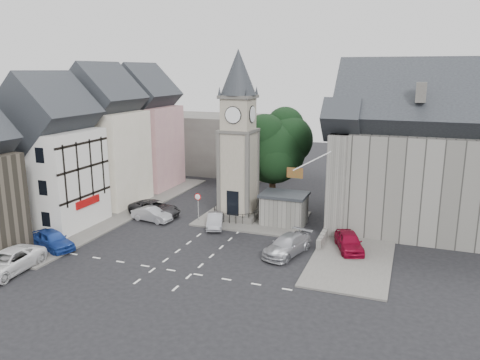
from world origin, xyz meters
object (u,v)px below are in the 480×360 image
at_px(stone_shelter, 284,209).
at_px(car_east_red, 349,242).
at_px(car_west_blue, 53,240).
at_px(clock_tower, 238,137).
at_px(pedestrian, 349,224).

xyz_separation_m(stone_shelter, car_east_red, (6.70, -4.50, -0.78)).
height_order(stone_shelter, car_west_blue, stone_shelter).
bearing_deg(clock_tower, stone_shelter, -5.84).
bearing_deg(pedestrian, car_east_red, 78.71).
xyz_separation_m(car_west_blue, car_east_red, (22.83, 8.14, -0.02)).
distance_m(stone_shelter, car_east_red, 8.11).
xyz_separation_m(clock_tower, car_east_red, (11.50, -4.99, -7.35)).
bearing_deg(pedestrian, stone_shelter, -19.74).
relative_size(stone_shelter, car_west_blue, 0.92).
bearing_deg(pedestrian, clock_tower, -22.28).
height_order(car_west_blue, car_east_red, car_west_blue).
xyz_separation_m(clock_tower, stone_shelter, (4.80, -0.49, -6.57)).
distance_m(car_west_blue, pedestrian, 25.51).
relative_size(stone_shelter, pedestrian, 2.64).
bearing_deg(car_east_red, clock_tower, 136.79).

